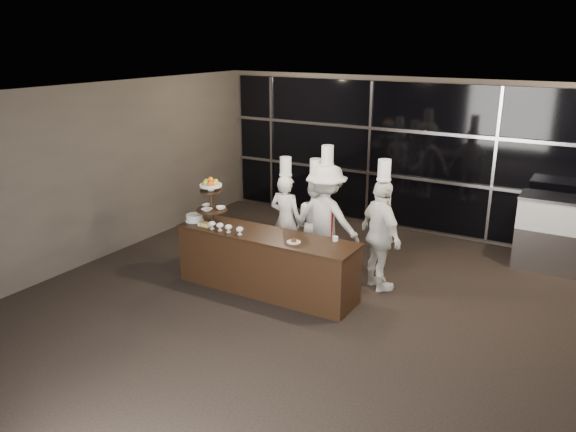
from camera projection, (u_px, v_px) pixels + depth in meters
The scene contains 14 objects.
room at pixel (302, 234), 6.58m from camera, with size 10.00×10.00×10.00m.
window_wall at pixel (429, 159), 10.63m from camera, with size 8.60×0.10×2.80m.
buffet_counter at pixel (266, 262), 8.44m from camera, with size 2.84×0.74×0.92m.
display_stand at pixel (211, 197), 8.66m from camera, with size 0.48×0.48×0.74m.
compotes at pixel (225, 226), 8.38m from camera, with size 0.62×0.11×0.12m.
layer_cake at pixel (195, 218), 8.88m from camera, with size 0.30×0.30×0.11m.
pastry_squares at pixel (205, 224), 8.65m from camera, with size 0.19×0.13×0.05m.
small_plate at pixel (294, 241), 7.96m from camera, with size 0.20×0.20×0.05m.
chef_cup at pixel (335, 239), 8.01m from camera, with size 0.08×0.08×0.07m, color white.
display_case at pixel (566, 231), 9.13m from camera, with size 1.51×0.66×1.24m.
chef_a at pixel (286, 219), 9.36m from camera, with size 0.57×0.38×1.86m.
chef_b at pixel (315, 221), 9.32m from camera, with size 0.78×0.63×1.84m.
chef_c at pixel (326, 218), 9.05m from camera, with size 1.21×0.76×2.10m.
chef_d at pixel (381, 235), 8.40m from camera, with size 1.06×0.95×2.03m.
Camera 1 is at (3.00, -5.43, 3.70)m, focal length 35.00 mm.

